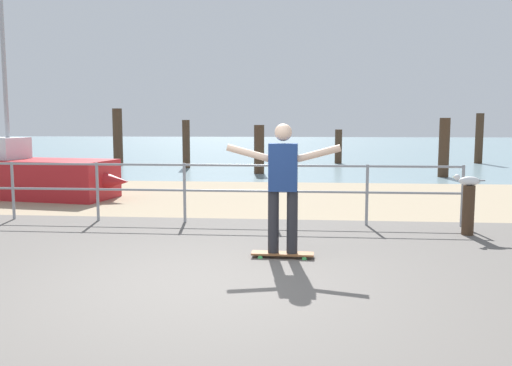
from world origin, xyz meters
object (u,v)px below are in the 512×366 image
(bollard_short, at_px, (468,211))
(seagull, at_px, (469,181))
(skateboard, at_px, (283,254))
(skateboarder, at_px, (283,180))
(sailboat, at_px, (27,176))

(bollard_short, relative_size, seagull, 1.62)
(skateboard, relative_size, seagull, 1.66)
(skateboarder, xyz_separation_m, seagull, (2.77, 1.66, -0.15))
(skateboarder, height_order, bollard_short, skateboarder)
(sailboat, relative_size, bollard_short, 6.42)
(sailboat, distance_m, bollard_short, 9.57)
(skateboarder, relative_size, bollard_short, 2.10)
(sailboat, relative_size, seagull, 10.40)
(skateboard, xyz_separation_m, bollard_short, (2.79, 1.66, 0.33))
(skateboard, height_order, skateboarder, skateboarder)
(sailboat, relative_size, skateboarder, 3.07)
(skateboard, height_order, seagull, seagull)
(sailboat, xyz_separation_m, skateboard, (6.15, -5.07, -0.45))
(sailboat, distance_m, skateboarder, 7.98)
(bollard_short, bearing_deg, seagull, -177.89)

